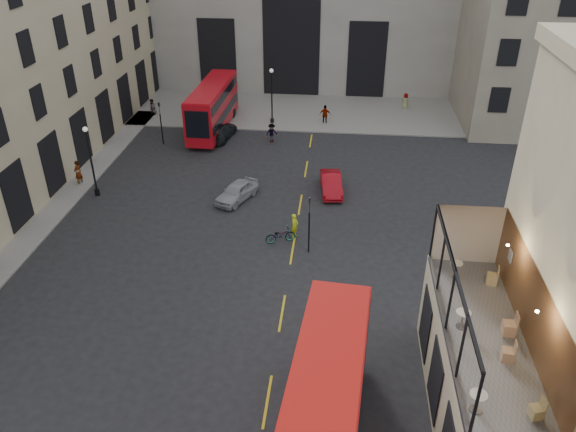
# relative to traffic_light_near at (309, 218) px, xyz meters

# --- Properties ---
(ground) EXTENTS (140.00, 140.00, 0.00)m
(ground) POSITION_rel_traffic_light_near_xyz_m (1.00, -12.00, -2.42)
(ground) COLOR black
(ground) RESTS_ON ground
(host_frontage) EXTENTS (3.00, 11.00, 4.50)m
(host_frontage) POSITION_rel_traffic_light_near_xyz_m (7.50, -12.00, -0.17)
(host_frontage) COLOR #C5B793
(host_frontage) RESTS_ON ground
(cafe_floor) EXTENTS (3.00, 10.00, 0.10)m
(cafe_floor) POSITION_rel_traffic_light_near_xyz_m (7.50, -12.00, 2.12)
(cafe_floor) COLOR slate
(cafe_floor) RESTS_ON host_frontage
(building_right) EXTENTS (16.60, 18.60, 20.00)m
(building_right) POSITION_rel_traffic_light_near_xyz_m (21.00, 27.97, 7.97)
(building_right) COLOR gray
(building_right) RESTS_ON ground
(pavement_far) EXTENTS (40.00, 12.00, 0.12)m
(pavement_far) POSITION_rel_traffic_light_near_xyz_m (-5.00, 26.00, -2.36)
(pavement_far) COLOR slate
(pavement_far) RESTS_ON ground
(traffic_light_near) EXTENTS (0.16, 0.20, 3.80)m
(traffic_light_near) POSITION_rel_traffic_light_near_xyz_m (0.00, 0.00, 0.00)
(traffic_light_near) COLOR black
(traffic_light_near) RESTS_ON ground
(traffic_light_far) EXTENTS (0.16, 0.20, 3.80)m
(traffic_light_far) POSITION_rel_traffic_light_near_xyz_m (-14.00, 16.00, 0.00)
(traffic_light_far) COLOR black
(traffic_light_far) RESTS_ON ground
(street_lamp_a) EXTENTS (0.36, 0.36, 5.33)m
(street_lamp_a) POSITION_rel_traffic_light_near_xyz_m (-16.00, 6.00, -0.03)
(street_lamp_a) COLOR black
(street_lamp_a) RESTS_ON ground
(street_lamp_b) EXTENTS (0.36, 0.36, 5.33)m
(street_lamp_b) POSITION_rel_traffic_light_near_xyz_m (-5.00, 22.00, -0.03)
(street_lamp_b) COLOR black
(street_lamp_b) RESTS_ON ground
(bus_near) EXTENTS (3.60, 11.62, 4.57)m
(bus_near) POSITION_rel_traffic_light_near_xyz_m (1.50, -14.80, 0.14)
(bus_near) COLOR #B0100C
(bus_near) RESTS_ON ground
(bus_far) EXTENTS (2.73, 10.82, 4.30)m
(bus_far) POSITION_rel_traffic_light_near_xyz_m (-10.21, 19.77, -0.01)
(bus_far) COLOR #AD0C15
(bus_far) RESTS_ON ground
(car_a) EXTENTS (3.09, 4.27, 1.35)m
(car_a) POSITION_rel_traffic_light_near_xyz_m (-5.61, 6.30, -1.75)
(car_a) COLOR #94969C
(car_a) RESTS_ON ground
(car_b) EXTENTS (1.90, 4.26, 1.36)m
(car_b) POSITION_rel_traffic_light_near_xyz_m (1.12, 8.19, -1.75)
(car_b) COLOR #A50A15
(car_b) RESTS_ON ground
(car_c) EXTENTS (2.57, 4.92, 1.36)m
(car_c) POSITION_rel_traffic_light_near_xyz_m (-9.18, 17.76, -1.74)
(car_c) COLOR black
(car_c) RESTS_ON ground
(bicycle) EXTENTS (2.05, 1.33, 1.02)m
(bicycle) POSITION_rel_traffic_light_near_xyz_m (-1.86, 0.95, -1.92)
(bicycle) COLOR gray
(bicycle) RESTS_ON ground
(cyclist) EXTENTS (0.59, 0.71, 1.65)m
(cyclist) POSITION_rel_traffic_light_near_xyz_m (-1.02, 1.69, -1.60)
(cyclist) COLOR #D3DF17
(cyclist) RESTS_ON ground
(pedestrian_a) EXTENTS (0.97, 0.81, 1.78)m
(pedestrian_a) POSITION_rel_traffic_light_near_xyz_m (-17.01, 22.77, -1.53)
(pedestrian_a) COLOR gray
(pedestrian_a) RESTS_ON ground
(pedestrian_b) EXTENTS (1.28, 1.09, 1.71)m
(pedestrian_b) POSITION_rel_traffic_light_near_xyz_m (-4.47, 17.43, -1.57)
(pedestrian_b) COLOR gray
(pedestrian_b) RESTS_ON ground
(pedestrian_c) EXTENTS (1.12, 0.51, 1.88)m
(pedestrian_c) POSITION_rel_traffic_light_near_xyz_m (0.07, 22.38, -1.49)
(pedestrian_c) COLOR gray
(pedestrian_c) RESTS_ON ground
(pedestrian_d) EXTENTS (0.96, 0.92, 1.66)m
(pedestrian_d) POSITION_rel_traffic_light_near_xyz_m (8.09, 27.55, -1.60)
(pedestrian_d) COLOR gray
(pedestrian_d) RESTS_ON ground
(pedestrian_e) EXTENTS (0.66, 0.82, 1.96)m
(pedestrian_e) POSITION_rel_traffic_light_near_xyz_m (-18.00, 7.56, -1.45)
(pedestrian_e) COLOR gray
(pedestrian_e) RESTS_ON ground
(cafe_table_near) EXTENTS (0.58, 0.58, 0.72)m
(cafe_table_near) POSITION_rel_traffic_light_near_xyz_m (6.46, -15.74, 2.65)
(cafe_table_near) COLOR silver
(cafe_table_near) RESTS_ON cafe_floor
(cafe_table_mid) EXTENTS (0.58, 0.58, 0.72)m
(cafe_table_mid) POSITION_rel_traffic_light_near_xyz_m (6.68, -11.62, 2.65)
(cafe_table_mid) COLOR white
(cafe_table_mid) RESTS_ON cafe_floor
(cafe_table_far) EXTENTS (0.55, 0.55, 0.68)m
(cafe_table_far) POSITION_rel_traffic_light_near_xyz_m (6.97, -8.17, 2.63)
(cafe_table_far) COLOR silver
(cafe_table_far) RESTS_ON cafe_floor
(cafe_chair_a) EXTENTS (0.48, 0.48, 0.80)m
(cafe_chair_a) POSITION_rel_traffic_light_near_xyz_m (8.34, -15.83, 2.42)
(cafe_chair_a) COLOR tan
(cafe_chair_a) RESTS_ON cafe_floor
(cafe_chair_b) EXTENTS (0.48, 0.48, 0.87)m
(cafe_chair_b) POSITION_rel_traffic_light_near_xyz_m (8.04, -13.29, 2.44)
(cafe_chair_b) COLOR tan
(cafe_chair_b) RESTS_ON cafe_floor
(cafe_chair_c) EXTENTS (0.50, 0.50, 0.98)m
(cafe_chair_c) POSITION_rel_traffic_light_near_xyz_m (8.41, -11.85, 2.47)
(cafe_chair_c) COLOR tan
(cafe_chair_c) RESTS_ON cafe_floor
(cafe_chair_d) EXTENTS (0.51, 0.51, 0.88)m
(cafe_chair_d) POSITION_rel_traffic_light_near_xyz_m (8.46, -8.62, 2.44)
(cafe_chair_d) COLOR tan
(cafe_chair_d) RESTS_ON cafe_floor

